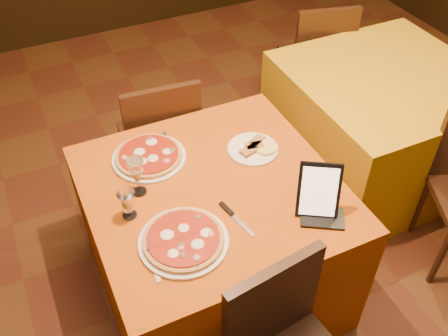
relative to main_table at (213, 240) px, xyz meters
name	(u,v)px	position (x,y,z in m)	size (l,w,h in m)	color
floor	(280,333)	(0.18, -0.41, -0.38)	(6.00, 7.00, 0.01)	#5E2D19
main_table	(213,240)	(0.00, 0.00, 0.00)	(1.10, 1.10, 0.75)	#B64F0B
side_table	(378,126)	(1.32, 0.40, 0.00)	(1.10, 1.10, 0.75)	#CC960D
chair_main_far	(159,137)	(0.00, 0.79, 0.08)	(0.38, 0.38, 0.91)	black
chair_side_far	(313,57)	(1.32, 1.18, 0.08)	(0.36, 0.36, 0.91)	black
pizza_near	(183,240)	(-0.23, -0.24, 0.39)	(0.36, 0.36, 0.03)	white
pizza_far	(149,157)	(-0.19, 0.29, 0.39)	(0.35, 0.35, 0.03)	white
cutlet_dish	(253,148)	(0.28, 0.14, 0.39)	(0.25, 0.25, 0.03)	white
wine_glass	(137,177)	(-0.30, 0.10, 0.47)	(0.06, 0.06, 0.19)	#EBCC85
water_glass	(128,205)	(-0.38, -0.01, 0.44)	(0.08, 0.08, 0.13)	white
tablet	(319,190)	(0.34, -0.32, 0.49)	(0.17, 0.01, 0.24)	black
knife	(239,222)	(0.02, -0.24, 0.38)	(0.20, 0.02, 0.01)	#ACABB1
fork_near	(154,265)	(-0.38, -0.30, 0.38)	(0.17, 0.02, 0.01)	#B7B7BE
fork_far	(167,142)	(-0.08, 0.37, 0.38)	(0.17, 0.02, 0.01)	silver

